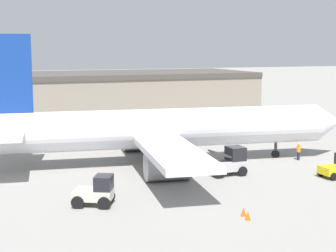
{
  "coord_description": "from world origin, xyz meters",
  "views": [
    {
      "loc": [
        -16.41,
        -42.42,
        10.33
      ],
      "look_at": [
        0.0,
        0.0,
        3.4
      ],
      "focal_mm": 55.0,
      "sensor_mm": 36.0,
      "label": 1
    }
  ],
  "objects": [
    {
      "name": "ground_plane",
      "position": [
        0.0,
        0.0,
        0.0
      ],
      "size": [
        400.0,
        400.0,
        0.0
      ],
      "primitive_type": "plane",
      "color": "gray"
    },
    {
      "name": "terminal_building",
      "position": [
        -9.91,
        32.53,
        3.36
      ],
      "size": [
        68.58,
        17.03,
        6.71
      ],
      "color": "gray",
      "rests_on": "ground_plane"
    },
    {
      "name": "airplane",
      "position": [
        -0.99,
        0.14,
        3.12
      ],
      "size": [
        35.86,
        28.69,
        11.47
      ],
      "rotation": [
        0.0,
        0.0,
        -0.14
      ],
      "color": "silver",
      "rests_on": "ground_plane"
    },
    {
      "name": "ground_crew_worker",
      "position": [
        11.77,
        -3.18,
        0.86
      ],
      "size": [
        0.35,
        0.35,
        1.61
      ],
      "rotation": [
        0.0,
        0.0,
        3.42
      ],
      "color": "#1E2338",
      "rests_on": "ground_plane"
    },
    {
      "name": "belt_loader_truck",
      "position": [
        3.14,
        -5.77,
        1.09
      ],
      "size": [
        2.96,
        1.96,
        2.3
      ],
      "rotation": [
        0.0,
        0.0,
        0.0
      ],
      "color": "#B2B2B7",
      "rests_on": "ground_plane"
    },
    {
      "name": "pushback_tug",
      "position": [
        -8.95,
        -10.05,
        0.95
      ],
      "size": [
        3.13,
        2.81,
        2.04
      ],
      "rotation": [
        0.0,
        0.0,
        -0.46
      ],
      "color": "beige",
      "rests_on": "ground_plane"
    },
    {
      "name": "safety_cone_near",
      "position": [
        -0.98,
        -15.5,
        0.28
      ],
      "size": [
        0.36,
        0.36,
        0.55
      ],
      "color": "#EF590F",
      "rests_on": "ground_plane"
    },
    {
      "name": "safety_cone_far",
      "position": [
        -1.09,
        -16.24,
        0.28
      ],
      "size": [
        0.36,
        0.36,
        0.55
      ],
      "color": "#EF590F",
      "rests_on": "ground_plane"
    }
  ]
}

